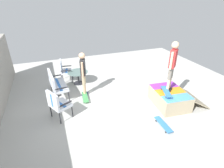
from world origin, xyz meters
TOP-DOWN VIEW (x-y plane):
  - ground_plane at (0.00, 0.00)m, footprint 12.00×12.00m
  - skate_ramp at (-0.61, -1.83)m, footprint 1.55×1.95m
  - patio_bench at (1.43, 2.05)m, footprint 1.30×0.67m
  - patio_chair_near_house at (2.74, 1.58)m, footprint 0.70×0.64m
  - patio_chair_by_wall at (-0.04, 2.11)m, footprint 0.80×0.77m
  - patio_table at (2.29, 1.02)m, footprint 0.90×0.90m
  - person_watching at (1.20, 0.97)m, footprint 0.46×0.31m
  - person_skater at (-0.50, -1.76)m, footprint 0.36×0.39m
  - skateboard_by_bench at (0.84, 1.04)m, footprint 0.82×0.29m
  - skateboard_spare at (-1.58, -0.89)m, footprint 0.81×0.23m
  - skateboard_on_ramp at (-0.71, -1.53)m, footprint 0.82×0.46m

SIDE VIEW (x-z plane):
  - ground_plane at x=0.00m, z-range -0.10..0.00m
  - skateboard_by_bench at x=0.84m, z-range 0.03..0.14m
  - skateboard_spare at x=-1.58m, z-range 0.03..0.14m
  - skate_ramp at x=-0.61m, z-range 0.00..0.58m
  - patio_table at x=2.29m, z-range 0.12..0.69m
  - patio_chair_near_house at x=2.74m, z-range 0.10..1.12m
  - patio_chair_by_wall at x=-0.04m, z-range 0.10..1.12m
  - patio_bench at x=1.43m, z-range 0.11..1.13m
  - skateboard_on_ramp at x=-0.71m, z-range 0.61..0.71m
  - person_watching at x=1.20m, z-range 0.16..1.93m
  - person_skater at x=-0.50m, z-range 0.74..2.51m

